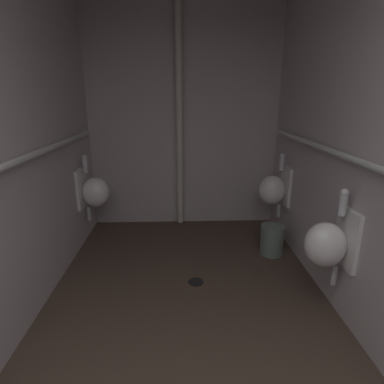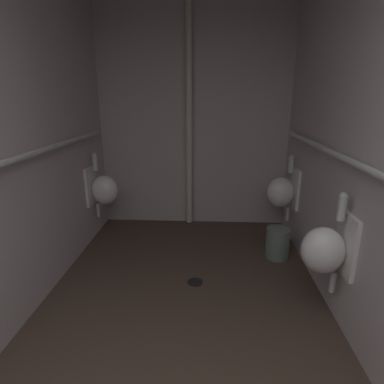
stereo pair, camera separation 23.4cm
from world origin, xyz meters
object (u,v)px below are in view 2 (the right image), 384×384
(urinal_left_mid, at_px, (103,189))
(urinal_right_mid, at_px, (326,249))
(urinal_right_far, at_px, (283,191))
(standpipe_back_wall, at_px, (189,118))
(waste_bin, at_px, (277,243))
(floor_drain, at_px, (195,282))

(urinal_left_mid, relative_size, urinal_right_mid, 1.00)
(urinal_right_far, bearing_deg, standpipe_back_wall, 157.11)
(urinal_right_mid, distance_m, waste_bin, 1.07)
(floor_drain, bearing_deg, waste_bin, 31.77)
(urinal_right_mid, relative_size, urinal_right_far, 1.00)
(urinal_left_mid, xyz_separation_m, standpipe_back_wall, (0.96, 0.46, 0.77))
(urinal_left_mid, bearing_deg, urinal_right_mid, -34.12)
(urinal_right_far, relative_size, standpipe_back_wall, 0.28)
(urinal_left_mid, relative_size, urinal_right_far, 1.00)
(urinal_left_mid, relative_size, waste_bin, 2.34)
(floor_drain, bearing_deg, urinal_right_far, 44.73)
(floor_drain, bearing_deg, standpipe_back_wall, 95.54)
(standpipe_back_wall, xyz_separation_m, floor_drain, (0.13, -1.38, -1.36))
(urinal_right_far, relative_size, floor_drain, 5.39)
(urinal_right_mid, relative_size, waste_bin, 2.34)
(urinal_right_mid, distance_m, floor_drain, 1.20)
(urinal_left_mid, height_order, waste_bin, urinal_left_mid)
(urinal_left_mid, xyz_separation_m, urinal_right_mid, (2.03, -1.38, 0.00))
(urinal_right_mid, xyz_separation_m, urinal_right_far, (0.00, 1.39, 0.00))
(standpipe_back_wall, height_order, floor_drain, standpipe_back_wall)
(urinal_right_mid, distance_m, urinal_right_far, 1.39)
(urinal_left_mid, height_order, floor_drain, urinal_left_mid)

